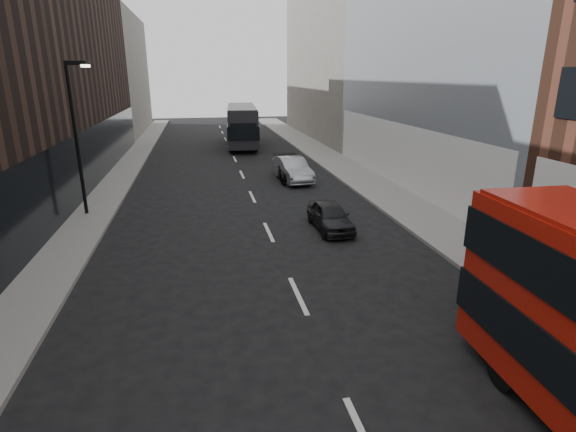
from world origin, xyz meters
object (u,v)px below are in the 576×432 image
grey_bus (242,124)px  car_c (291,169)px  street_lamp (77,129)px  car_b (292,169)px  car_a (330,216)px

grey_bus → car_c: (1.69, -15.23, -1.31)m
street_lamp → car_b: 12.98m
street_lamp → car_a: (10.95, -4.13, -3.57)m
street_lamp → car_b: bearing=26.1°
street_lamp → car_c: size_ratio=1.49×
car_a → car_c: (0.32, 10.25, 0.07)m
car_b → car_c: car_b is taller
grey_bus → car_a: grey_bus is taller
street_lamp → car_a: size_ratio=1.95×
car_a → car_b: bearing=87.2°
street_lamp → car_c: bearing=28.5°
car_a → car_b: (0.29, 9.64, 0.14)m
street_lamp → car_a: 12.24m
grey_bus → car_b: 15.98m
street_lamp → car_c: (11.27, 6.12, -3.50)m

